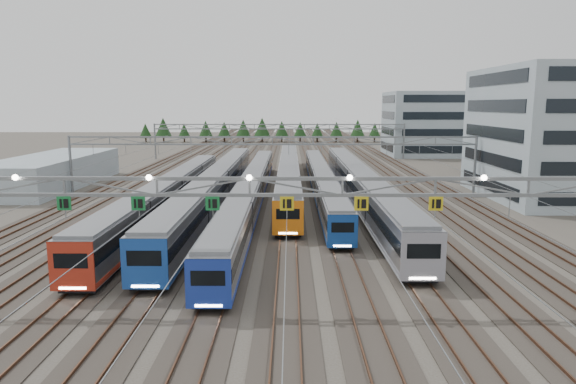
{
  "coord_description": "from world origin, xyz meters",
  "views": [
    {
      "loc": [
        2.45,
        -30.52,
        12.2
      ],
      "look_at": [
        2.23,
        20.39,
        3.5
      ],
      "focal_mm": 32.0,
      "sensor_mm": 36.0,
      "label": 1
    }
  ],
  "objects_px": {
    "train_a": "(170,194)",
    "depot_bldg_mid": "(520,140)",
    "train_c": "(252,189)",
    "train_b": "(217,185)",
    "train_f": "(359,184)",
    "train_e": "(321,180)",
    "train_d": "(289,173)",
    "west_shed": "(53,171)",
    "gantry_far": "(279,131)",
    "gantry_near": "(249,191)",
    "depot_bldg_north": "(433,124)",
    "depot_bldg_south": "(561,134)",
    "gantry_mid": "(272,147)"
  },
  "relations": [
    {
      "from": "train_c",
      "to": "gantry_near",
      "type": "relative_size",
      "value": 1.2
    },
    {
      "from": "train_c",
      "to": "train_b",
      "type": "bearing_deg",
      "value": 156.87
    },
    {
      "from": "depot_bldg_mid",
      "to": "train_b",
      "type": "bearing_deg",
      "value": -151.35
    },
    {
      "from": "train_d",
      "to": "gantry_near",
      "type": "xyz_separation_m",
      "value": [
        -2.3,
        -45.71,
        4.96
      ]
    },
    {
      "from": "train_a",
      "to": "gantry_far",
      "type": "xyz_separation_m",
      "value": [
        11.25,
        58.15,
        4.24
      ]
    },
    {
      "from": "train_a",
      "to": "depot_bldg_mid",
      "type": "xyz_separation_m",
      "value": [
        54.35,
        33.49,
        3.81
      ]
    },
    {
      "from": "gantry_near",
      "to": "depot_bldg_south",
      "type": "relative_size",
      "value": 2.56
    },
    {
      "from": "train_f",
      "to": "gantry_near",
      "type": "relative_size",
      "value": 1.15
    },
    {
      "from": "train_b",
      "to": "train_c",
      "type": "bearing_deg",
      "value": -23.13
    },
    {
      "from": "gantry_mid",
      "to": "west_shed",
      "type": "xyz_separation_m",
      "value": [
        -33.41,
        6.12,
        -4.12
      ]
    },
    {
      "from": "train_f",
      "to": "train_e",
      "type": "bearing_deg",
      "value": 132.02
    },
    {
      "from": "gantry_far",
      "to": "west_shed",
      "type": "relative_size",
      "value": 1.88
    },
    {
      "from": "gantry_near",
      "to": "depot_bldg_mid",
      "type": "relative_size",
      "value": 3.52
    },
    {
      "from": "west_shed",
      "to": "gantry_near",
      "type": "bearing_deg",
      "value": -54.19
    },
    {
      "from": "gantry_mid",
      "to": "west_shed",
      "type": "height_order",
      "value": "gantry_mid"
    },
    {
      "from": "train_b",
      "to": "train_c",
      "type": "relative_size",
      "value": 0.97
    },
    {
      "from": "west_shed",
      "to": "train_d",
      "type": "bearing_deg",
      "value": -0.85
    },
    {
      "from": "train_d",
      "to": "gantry_near",
      "type": "height_order",
      "value": "gantry_near"
    },
    {
      "from": "train_a",
      "to": "depot_bldg_south",
      "type": "xyz_separation_m",
      "value": [
        48.84,
        9.55,
        6.34
      ]
    },
    {
      "from": "depot_bldg_mid",
      "to": "train_c",
      "type": "bearing_deg",
      "value": -147.26
    },
    {
      "from": "depot_bldg_north",
      "to": "gantry_near",
      "type": "bearing_deg",
      "value": -111.37
    },
    {
      "from": "train_e",
      "to": "west_shed",
      "type": "distance_m",
      "value": 40.74
    },
    {
      "from": "train_b",
      "to": "gantry_near",
      "type": "height_order",
      "value": "gantry_near"
    },
    {
      "from": "train_a",
      "to": "depot_bldg_north",
      "type": "height_order",
      "value": "depot_bldg_north"
    },
    {
      "from": "gantry_mid",
      "to": "train_b",
      "type": "bearing_deg",
      "value": -134.42
    },
    {
      "from": "train_b",
      "to": "train_e",
      "type": "bearing_deg",
      "value": 24.69
    },
    {
      "from": "depot_bldg_mid",
      "to": "train_d",
      "type": "bearing_deg",
      "value": -160.14
    },
    {
      "from": "gantry_near",
      "to": "west_shed",
      "type": "distance_m",
      "value": 57.22
    },
    {
      "from": "train_d",
      "to": "train_e",
      "type": "relative_size",
      "value": 1.08
    },
    {
      "from": "train_f",
      "to": "train_c",
      "type": "bearing_deg",
      "value": -166.93
    },
    {
      "from": "gantry_near",
      "to": "train_b",
      "type": "bearing_deg",
      "value": 101.4
    },
    {
      "from": "train_e",
      "to": "gantry_far",
      "type": "relative_size",
      "value": 1.03
    },
    {
      "from": "train_d",
      "to": "gantry_far",
      "type": "xyz_separation_m",
      "value": [
        -2.25,
        39.41,
        4.26
      ]
    },
    {
      "from": "gantry_far",
      "to": "depot_bldg_south",
      "type": "height_order",
      "value": "depot_bldg_south"
    },
    {
      "from": "gantry_far",
      "to": "train_e",
      "type": "bearing_deg",
      "value": -81.59
    },
    {
      "from": "gantry_near",
      "to": "gantry_mid",
      "type": "relative_size",
      "value": 1.0
    },
    {
      "from": "train_d",
      "to": "gantry_near",
      "type": "distance_m",
      "value": 46.04
    },
    {
      "from": "train_b",
      "to": "west_shed",
      "type": "distance_m",
      "value": 29.67
    },
    {
      "from": "train_c",
      "to": "depot_bldg_mid",
      "type": "height_order",
      "value": "depot_bldg_mid"
    },
    {
      "from": "train_a",
      "to": "west_shed",
      "type": "xyz_separation_m",
      "value": [
        -22.16,
        19.27,
        0.12
      ]
    },
    {
      "from": "train_a",
      "to": "depot_bldg_mid",
      "type": "height_order",
      "value": "depot_bldg_mid"
    },
    {
      "from": "gantry_near",
      "to": "depot_bldg_mid",
      "type": "bearing_deg",
      "value": 54.49
    },
    {
      "from": "train_b",
      "to": "gantry_mid",
      "type": "xyz_separation_m",
      "value": [
        6.75,
        6.89,
        4.18
      ]
    },
    {
      "from": "depot_bldg_north",
      "to": "depot_bldg_south",
      "type": "bearing_deg",
      "value": -89.55
    },
    {
      "from": "train_b",
      "to": "train_f",
      "type": "xyz_separation_m",
      "value": [
        18.0,
        1.21,
        0.02
      ]
    },
    {
      "from": "train_d",
      "to": "gantry_mid",
      "type": "relative_size",
      "value": 1.11
    },
    {
      "from": "train_e",
      "to": "depot_bldg_south",
      "type": "bearing_deg",
      "value": -5.39
    },
    {
      "from": "gantry_far",
      "to": "depot_bldg_mid",
      "type": "relative_size",
      "value": 3.52
    },
    {
      "from": "train_b",
      "to": "depot_bldg_south",
      "type": "distance_m",
      "value": 44.9
    },
    {
      "from": "gantry_near",
      "to": "west_shed",
      "type": "xyz_separation_m",
      "value": [
        -33.36,
        46.24,
        -4.82
      ]
    }
  ]
}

